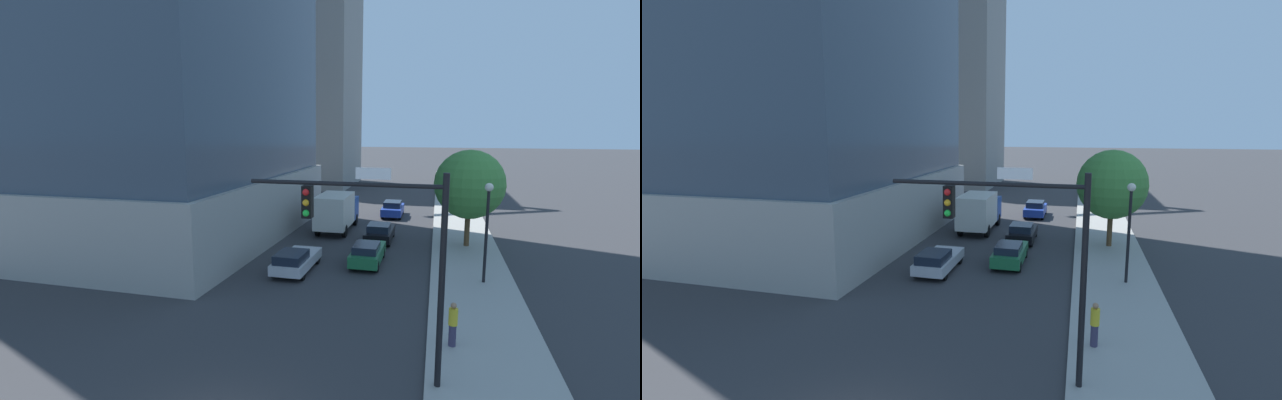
% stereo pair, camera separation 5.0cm
% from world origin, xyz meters
% --- Properties ---
extents(sidewalk, '(4.43, 120.00, 0.15)m').
position_xyz_m(sidewalk, '(7.70, 20.00, 0.07)').
color(sidewalk, '#9E9B93').
rests_on(sidewalk, ground).
extents(construction_building, '(16.19, 19.10, 41.98)m').
position_xyz_m(construction_building, '(-13.76, 54.85, 17.36)').
color(construction_building, gray).
rests_on(construction_building, ground).
extents(traffic_light_pole, '(6.34, 0.48, 6.95)m').
position_xyz_m(traffic_light_pole, '(3.99, 4.44, 4.96)').
color(traffic_light_pole, black).
rests_on(traffic_light_pole, sidewalk).
extents(street_lamp, '(0.44, 0.44, 5.37)m').
position_xyz_m(street_lamp, '(8.27, 15.13, 3.70)').
color(street_lamp, black).
rests_on(street_lamp, sidewalk).
extents(street_tree, '(4.79, 4.79, 6.75)m').
position_xyz_m(street_tree, '(7.81, 22.79, 4.50)').
color(street_tree, brown).
rests_on(street_tree, sidewalk).
extents(car_green, '(1.74, 4.41, 1.41)m').
position_xyz_m(car_green, '(1.66, 17.18, 0.71)').
color(car_green, '#1E6638').
rests_on(car_green, ground).
extents(car_silver, '(1.86, 4.64, 1.37)m').
position_xyz_m(car_silver, '(-2.19, 14.64, 0.70)').
color(car_silver, '#B7B7BC').
rests_on(car_silver, ground).
extents(car_black, '(1.88, 4.41, 1.39)m').
position_xyz_m(car_black, '(1.66, 23.06, 0.68)').
color(car_black, black).
rests_on(car_black, ground).
extents(car_blue, '(1.86, 4.42, 1.51)m').
position_xyz_m(car_blue, '(1.66, 32.82, 0.76)').
color(car_blue, '#233D9E').
rests_on(car_blue, ground).
extents(box_truck, '(2.43, 6.66, 3.13)m').
position_xyz_m(box_truck, '(-2.19, 25.49, 1.74)').
color(box_truck, '#1E4799').
rests_on(box_truck, ground).
extents(pedestrian_yellow_shirt, '(0.34, 0.34, 1.72)m').
position_xyz_m(pedestrian_yellow_shirt, '(6.42, 7.33, 1.03)').
color(pedestrian_yellow_shirt, '#38334C').
rests_on(pedestrian_yellow_shirt, sidewalk).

